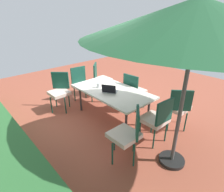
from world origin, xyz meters
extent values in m
cube|color=#9E4C38|center=(0.00, 0.00, -0.01)|extent=(10.00, 10.00, 0.02)
cube|color=silver|center=(0.00, 0.00, 0.71)|extent=(1.92, 1.02, 0.04)
cylinder|color=#333333|center=(-0.81, -0.36, 0.34)|extent=(0.05, 0.05, 0.69)
cylinder|color=#333333|center=(0.81, -0.36, 0.34)|extent=(0.05, 0.05, 0.69)
cylinder|color=#333333|center=(-0.81, 0.36, 0.34)|extent=(0.05, 0.05, 0.69)
cylinder|color=#333333|center=(0.81, 0.36, 0.34)|extent=(0.05, 0.05, 0.69)
cylinder|color=#4C4C4C|center=(-1.79, 0.22, 1.26)|extent=(0.06, 0.06, 2.51)
cone|color=#1E512D|center=(-1.79, 0.22, 2.32)|extent=(2.93, 2.93, 0.49)
cylinder|color=black|center=(-1.79, 0.22, 0.03)|extent=(0.44, 0.44, 0.06)
cube|color=beige|center=(-1.20, -0.01, 0.49)|extent=(0.46, 0.46, 0.08)
cube|color=#144738|center=(-1.41, 0.01, 0.76)|extent=(0.07, 0.44, 0.45)
cylinder|color=#144738|center=(-1.03, -0.20, 0.23)|extent=(0.03, 0.03, 0.45)
cylinder|color=#144738|center=(-1.01, 0.16, 0.23)|extent=(0.03, 0.03, 0.45)
cylinder|color=#144738|center=(-1.39, -0.18, 0.23)|extent=(0.03, 0.03, 0.45)
cylinder|color=#144738|center=(-1.36, 0.18, 0.23)|extent=(0.03, 0.03, 0.45)
cube|color=beige|center=(1.19, 0.74, 0.49)|extent=(0.46, 0.46, 0.08)
cube|color=#144738|center=(1.34, 0.60, 0.76)|extent=(0.34, 0.34, 0.45)
cylinder|color=#144738|center=(1.19, 1.00, 0.23)|extent=(0.03, 0.03, 0.45)
cylinder|color=#144738|center=(0.94, 0.74, 0.23)|extent=(0.03, 0.03, 0.45)
cylinder|color=#144738|center=(1.45, 0.74, 0.23)|extent=(0.03, 0.03, 0.45)
cylinder|color=#144738|center=(1.19, 0.49, 0.23)|extent=(0.03, 0.03, 0.45)
cube|color=beige|center=(-0.04, -0.78, 0.49)|extent=(0.46, 0.46, 0.08)
cube|color=#144738|center=(-0.06, -0.57, 0.76)|extent=(0.44, 0.08, 0.45)
cylinder|color=#144738|center=(-0.20, -0.97, 0.23)|extent=(0.03, 0.03, 0.45)
cylinder|color=#144738|center=(0.16, -0.94, 0.23)|extent=(0.03, 0.03, 0.45)
cylinder|color=#144738|center=(-0.23, -0.62, 0.23)|extent=(0.03, 0.03, 0.45)
cylinder|color=#144738|center=(0.12, -0.58, 0.23)|extent=(0.03, 0.03, 0.45)
cube|color=beige|center=(-1.24, -0.79, 0.49)|extent=(0.46, 0.46, 0.08)
cube|color=#144738|center=(-1.38, -0.63, 0.76)|extent=(0.35, 0.32, 0.45)
cylinder|color=#144738|center=(-1.25, -1.04, 0.23)|extent=(0.03, 0.03, 0.45)
cylinder|color=#144738|center=(-0.98, -0.80, 0.23)|extent=(0.03, 0.03, 0.45)
cylinder|color=#144738|center=(-1.49, -0.77, 0.23)|extent=(0.03, 0.03, 0.45)
cylinder|color=#144738|center=(-1.22, -0.53, 0.23)|extent=(0.03, 0.03, 0.45)
cube|color=beige|center=(-1.15, 0.78, 0.49)|extent=(0.46, 0.46, 0.08)
cube|color=#144738|center=(-1.31, 0.64, 0.76)|extent=(0.32, 0.35, 0.45)
cylinder|color=#144738|center=(-0.90, 0.76, 0.23)|extent=(0.03, 0.03, 0.45)
cylinder|color=#144738|center=(-1.14, 1.03, 0.23)|extent=(0.03, 0.03, 0.45)
cylinder|color=#144738|center=(-1.17, 0.52, 0.23)|extent=(0.03, 0.03, 0.45)
cylinder|color=#144738|center=(-1.41, 0.79, 0.23)|extent=(0.03, 0.03, 0.45)
cube|color=beige|center=(1.21, 0.02, 0.49)|extent=(0.46, 0.46, 0.08)
cube|color=#144738|center=(1.42, 0.00, 0.76)|extent=(0.08, 0.44, 0.45)
cylinder|color=#144738|center=(1.05, 0.22, 0.23)|extent=(0.03, 0.03, 0.45)
cylinder|color=#144738|center=(1.01, -0.14, 0.23)|extent=(0.03, 0.03, 0.45)
cylinder|color=#144738|center=(1.40, 0.18, 0.23)|extent=(0.03, 0.03, 0.45)
cylinder|color=#144738|center=(1.37, -0.18, 0.23)|extent=(0.03, 0.03, 0.45)
cube|color=beige|center=(1.22, -0.71, 0.49)|extent=(0.46, 0.46, 0.08)
cube|color=#144738|center=(1.37, -0.56, 0.76)|extent=(0.33, 0.34, 0.45)
cylinder|color=#144738|center=(0.96, -0.71, 0.23)|extent=(0.03, 0.03, 0.45)
cylinder|color=#144738|center=(1.21, -0.97, 0.23)|extent=(0.03, 0.03, 0.45)
cylinder|color=#144738|center=(1.22, -0.46, 0.23)|extent=(0.03, 0.03, 0.45)
cylinder|color=#144738|center=(1.47, -0.71, 0.23)|extent=(0.03, 0.03, 0.45)
cube|color=gray|center=(-0.04, 0.09, 0.73)|extent=(0.39, 0.36, 0.02)
cube|color=black|center=(-0.09, 0.18, 0.84)|extent=(0.30, 0.21, 0.20)
cylinder|color=white|center=(0.34, 0.13, 0.79)|extent=(0.08, 0.08, 0.12)
camera|label=1|loc=(-2.89, 2.63, 2.41)|focal=29.48mm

